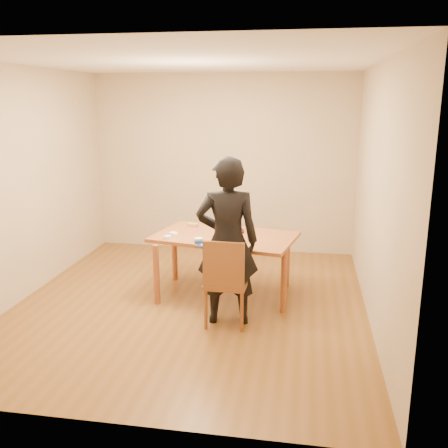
% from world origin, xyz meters
% --- Properties ---
extents(room_shell, '(4.00, 4.50, 2.70)m').
position_xyz_m(room_shell, '(0.00, 0.34, 1.35)').
color(room_shell, brown).
rests_on(room_shell, ground).
extents(dining_table, '(1.78, 1.26, 0.04)m').
position_xyz_m(dining_table, '(0.34, 0.35, 0.73)').
color(dining_table, brown).
rests_on(dining_table, floor).
extents(dining_chair, '(0.45, 0.45, 0.04)m').
position_xyz_m(dining_chair, '(0.49, -0.43, 0.45)').
color(dining_chair, brown).
rests_on(dining_chair, floor).
extents(cake_plate, '(0.32, 0.32, 0.02)m').
position_xyz_m(cake_plate, '(0.40, 0.51, 0.76)').
color(cake_plate, red).
rests_on(cake_plate, dining_table).
extents(cake, '(0.24, 0.24, 0.08)m').
position_xyz_m(cake, '(0.40, 0.51, 0.81)').
color(cake, white).
rests_on(cake, cake_plate).
extents(frosting_dome, '(0.23, 0.23, 0.03)m').
position_xyz_m(frosting_dome, '(0.40, 0.51, 0.86)').
color(frosting_dome, white).
rests_on(frosting_dome, cake).
extents(frosting_tub, '(0.09, 0.09, 0.08)m').
position_xyz_m(frosting_tub, '(0.12, -0.10, 0.79)').
color(frosting_tub, white).
rests_on(frosting_tub, dining_table).
extents(frosting_lid, '(0.10, 0.10, 0.01)m').
position_xyz_m(frosting_lid, '(0.17, -0.14, 0.75)').
color(frosting_lid, '#17339A').
rests_on(frosting_lid, dining_table).
extents(frosting_dollop, '(0.04, 0.04, 0.02)m').
position_xyz_m(frosting_dollop, '(0.17, -0.14, 0.77)').
color(frosting_dollop, white).
rests_on(frosting_dollop, frosting_lid).
extents(ramekin_green, '(0.09, 0.09, 0.04)m').
position_xyz_m(ramekin_green, '(-0.28, 0.07, 0.77)').
color(ramekin_green, white).
rests_on(ramekin_green, dining_table).
extents(ramekin_yellow, '(0.09, 0.09, 0.04)m').
position_xyz_m(ramekin_yellow, '(-0.25, 0.22, 0.77)').
color(ramekin_yellow, white).
rests_on(ramekin_yellow, dining_table).
extents(ramekin_multi, '(0.08, 0.08, 0.04)m').
position_xyz_m(ramekin_multi, '(-0.23, 0.21, 0.77)').
color(ramekin_multi, white).
rests_on(ramekin_multi, dining_table).
extents(candy_box_pink, '(0.13, 0.08, 0.02)m').
position_xyz_m(candy_box_pink, '(-0.12, 0.69, 0.76)').
color(candy_box_pink, '#E8366D').
rests_on(candy_box_pink, dining_table).
extents(candy_box_green, '(0.14, 0.10, 0.02)m').
position_xyz_m(candy_box_green, '(-0.13, 0.70, 0.78)').
color(candy_box_green, green).
rests_on(candy_box_green, candy_box_pink).
extents(spatula, '(0.12, 0.11, 0.01)m').
position_xyz_m(spatula, '(0.21, -0.10, 0.75)').
color(spatula, black).
rests_on(spatula, dining_table).
extents(person, '(0.71, 0.53, 1.77)m').
position_xyz_m(person, '(0.49, -0.38, 0.89)').
color(person, black).
rests_on(person, floor).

